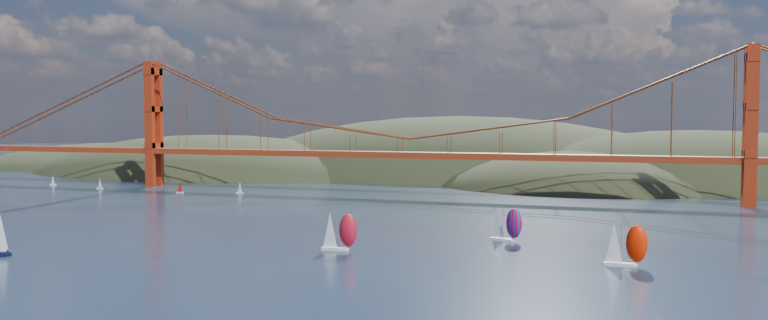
{
  "coord_description": "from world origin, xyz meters",
  "views": [
    {
      "loc": [
        85.59,
        -100.58,
        30.26
      ],
      "look_at": [
        19.53,
        90.0,
        18.83
      ],
      "focal_mm": 35.0,
      "sensor_mm": 36.0,
      "label": 1
    }
  ],
  "objects": [
    {
      "name": "headlands",
      "position": [
        44.95,
        278.29,
        -12.46
      ],
      "size": [
        725.0,
        225.0,
        96.0
      ],
      "color": "black",
      "rests_on": "ground"
    },
    {
      "name": "racer_rwb",
      "position": [
        54.24,
        80.77,
        4.41
      ],
      "size": [
        8.33,
        4.76,
        9.34
      ],
      "rotation": [
        0.0,
        0.0,
        -0.25
      ],
      "color": "white",
      "rests_on": "ground"
    },
    {
      "name": "distant_boat_1",
      "position": [
        -132.12,
        158.73,
        2.41
      ],
      "size": [
        3.0,
        2.0,
        4.7
      ],
      "color": "silver",
      "rests_on": "ground"
    },
    {
      "name": "bridge",
      "position": [
        -1.75,
        180.0,
        32.23
      ],
      "size": [
        552.0,
        12.0,
        55.0
      ],
      "color": "maroon",
      "rests_on": "ground"
    },
    {
      "name": "distant_boat_0",
      "position": [
        -163.39,
        165.53,
        2.41
      ],
      "size": [
        3.0,
        2.0,
        4.7
      ],
      "color": "silver",
      "rests_on": "ground"
    },
    {
      "name": "racer_0",
      "position": [
        20.56,
        55.43,
        4.55
      ],
      "size": [
        8.42,
        3.51,
        9.62
      ],
      "rotation": [
        0.0,
        0.0,
        0.06
      ],
      "color": "white",
      "rests_on": "ground"
    },
    {
      "name": "distant_boat_3",
      "position": [
        -65.79,
        160.76,
        2.41
      ],
      "size": [
        3.0,
        2.0,
        4.7
      ],
      "color": "silver",
      "rests_on": "ground"
    },
    {
      "name": "racer_1",
      "position": [
        82.52,
        57.67,
        4.63
      ],
      "size": [
        8.51,
        3.46,
        9.8
      ],
      "rotation": [
        0.0,
        0.0,
        0.02
      ],
      "color": "silver",
      "rests_on": "ground"
    },
    {
      "name": "ground",
      "position": [
        0.0,
        0.0,
        0.0
      ],
      "size": [
        1200.0,
        1200.0,
        0.0
      ],
      "primitive_type": "plane",
      "color": "black",
      "rests_on": "ground"
    },
    {
      "name": "distant_boat_2",
      "position": [
        -89.47,
        154.52,
        2.41
      ],
      "size": [
        3.0,
        2.0,
        4.7
      ],
      "color": "silver",
      "rests_on": "ground"
    }
  ]
}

